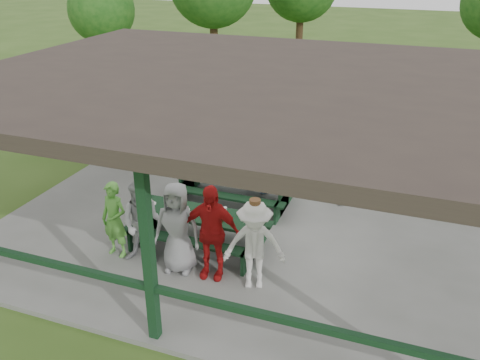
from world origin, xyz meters
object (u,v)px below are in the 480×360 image
at_px(picnic_table_far, 234,184).
at_px(contestant_green, 115,220).
at_px(contestant_grey_mid, 177,228).
at_px(spectator_grey, 337,171).
at_px(contestant_grey_left, 143,223).
at_px(contestant_red, 211,232).
at_px(farm_trailer, 303,101).
at_px(spectator_lblue, 259,158).
at_px(pickup_truck, 417,115).
at_px(picnic_table_near, 198,225).
at_px(spectator_blue, 221,142).
at_px(contestant_white_fedora, 254,245).

relative_size(picnic_table_far, contestant_green, 1.82).
bearing_deg(contestant_grey_mid, spectator_grey, 52.55).
distance_m(picnic_table_far, contestant_grey_mid, 2.89).
xyz_separation_m(contestant_green, contestant_grey_left, (0.62, -0.01, 0.06)).
xyz_separation_m(contestant_grey_left, contestant_red, (1.36, 0.02, 0.08)).
bearing_deg(spectator_grey, contestant_red, 92.31).
distance_m(contestant_grey_mid, contestant_red, 0.64).
bearing_deg(spectator_grey, farm_trailer, -44.55).
xyz_separation_m(contestant_green, spectator_lblue, (1.66, 3.66, 0.09)).
relative_size(contestant_green, pickup_truck, 0.28).
relative_size(spectator_grey, pickup_truck, 0.28).
bearing_deg(picnic_table_near, farm_trailer, 90.58).
distance_m(spectator_blue, pickup_truck, 6.82).
height_order(contestant_green, contestant_grey_mid, contestant_grey_mid).
bearing_deg(farm_trailer, contestant_green, -121.57).
distance_m(contestant_red, pickup_truck, 9.70).
xyz_separation_m(contestant_green, contestant_white_fedora, (2.81, -0.04, 0.07)).
bearing_deg(spectator_grey, picnic_table_near, 78.09).
height_order(spectator_grey, farm_trailer, spectator_grey).
height_order(picnic_table_near, farm_trailer, farm_trailer).
distance_m(picnic_table_near, contestant_green, 1.60).
distance_m(contestant_red, spectator_lblue, 3.67).
bearing_deg(spectator_lblue, contestant_grey_mid, 99.39).
xyz_separation_m(picnic_table_far, contestant_white_fedora, (1.48, -2.87, 0.35)).
height_order(picnic_table_far, spectator_lblue, spectator_lblue).
xyz_separation_m(contestant_grey_left, contestant_white_fedora, (2.19, -0.03, 0.00)).
bearing_deg(picnic_table_far, contestant_grey_left, -103.90).
distance_m(spectator_grey, farm_trailer, 6.29).
xyz_separation_m(contestant_red, spectator_grey, (1.53, 3.77, -0.14)).
xyz_separation_m(contestant_green, spectator_grey, (3.51, 3.77, -0.00)).
distance_m(picnic_table_near, contestant_white_fedora, 1.73).
height_order(picnic_table_far, farm_trailer, farm_trailer).
distance_m(spectator_lblue, spectator_grey, 1.86).
distance_m(spectator_lblue, spectator_blue, 1.26).
relative_size(contestant_grey_mid, spectator_grey, 1.15).
bearing_deg(picnic_table_far, spectator_lblue, 68.05).
distance_m(contestant_white_fedora, spectator_grey, 3.88).
relative_size(spectator_blue, pickup_truck, 0.34).
bearing_deg(spectator_lblue, spectator_grey, -162.26).
bearing_deg(contestant_green, picnic_table_near, 38.50).
distance_m(pickup_truck, farm_trailer, 3.81).
height_order(contestant_green, spectator_grey, contestant_green).
bearing_deg(contestant_green, contestant_red, 7.06).
bearing_deg(spectator_lblue, contestant_grey_left, 88.43).
distance_m(picnic_table_near, spectator_blue, 3.44).
distance_m(picnic_table_near, contestant_red, 1.12).
height_order(contestant_green, contestant_white_fedora, contestant_white_fedora).
xyz_separation_m(contestant_white_fedora, pickup_truck, (2.23, 9.25, -0.16)).
bearing_deg(contestant_green, spectator_grey, 54.00).
distance_m(contestant_grey_left, contestant_grey_mid, 0.73).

